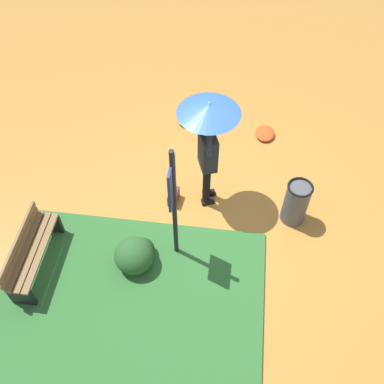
{
  "coord_description": "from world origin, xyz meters",
  "views": [
    {
      "loc": [
        -4.63,
        -0.32,
        6.02
      ],
      "look_at": [
        -0.45,
        0.22,
        0.85
      ],
      "focal_mm": 40.59,
      "sensor_mm": 36.0,
      "label": 1
    }
  ],
  "objects_px": {
    "park_bench": "(32,252)",
    "trash_bin": "(296,203)",
    "person_with_umbrella": "(208,130)",
    "handbag": "(174,196)",
    "info_sign_post": "(173,195)"
  },
  "relations": [
    {
      "from": "person_with_umbrella",
      "to": "park_bench",
      "type": "distance_m",
      "value": 3.23
    },
    {
      "from": "park_bench",
      "to": "handbag",
      "type": "bearing_deg",
      "value": -50.86
    },
    {
      "from": "person_with_umbrella",
      "to": "trash_bin",
      "type": "height_order",
      "value": "person_with_umbrella"
    },
    {
      "from": "person_with_umbrella",
      "to": "info_sign_post",
      "type": "distance_m",
      "value": 1.28
    },
    {
      "from": "park_bench",
      "to": "trash_bin",
      "type": "relative_size",
      "value": 1.68
    },
    {
      "from": "handbag",
      "to": "park_bench",
      "type": "relative_size",
      "value": 0.26
    },
    {
      "from": "person_with_umbrella",
      "to": "park_bench",
      "type": "height_order",
      "value": "person_with_umbrella"
    },
    {
      "from": "trash_bin",
      "to": "park_bench",
      "type": "bearing_deg",
      "value": 110.09
    },
    {
      "from": "info_sign_post",
      "to": "handbag",
      "type": "height_order",
      "value": "info_sign_post"
    },
    {
      "from": "person_with_umbrella",
      "to": "handbag",
      "type": "bearing_deg",
      "value": 110.77
    },
    {
      "from": "park_bench",
      "to": "trash_bin",
      "type": "xyz_separation_m",
      "value": [
        1.45,
        -3.96,
        0.02
      ]
    },
    {
      "from": "info_sign_post",
      "to": "handbag",
      "type": "distance_m",
      "value": 1.68
    },
    {
      "from": "info_sign_post",
      "to": "trash_bin",
      "type": "bearing_deg",
      "value": -63.8
    },
    {
      "from": "handbag",
      "to": "trash_bin",
      "type": "height_order",
      "value": "trash_bin"
    },
    {
      "from": "info_sign_post",
      "to": "handbag",
      "type": "relative_size",
      "value": 6.22
    }
  ]
}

